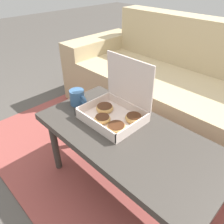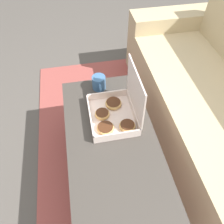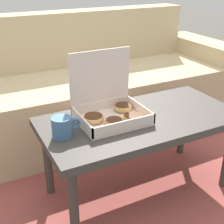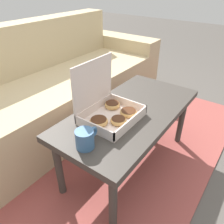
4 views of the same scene
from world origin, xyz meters
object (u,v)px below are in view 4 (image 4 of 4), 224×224
couch (46,95)px  coffee_table (130,117)px  coffee_mug (85,139)px  pastry_box (109,109)px

couch → coffee_table: bearing=-90.0°
coffee_table → coffee_mug: (-0.42, -0.01, 0.10)m
pastry_box → coffee_mug: (-0.28, -0.06, -0.01)m
couch → coffee_mug: couch is taller
coffee_table → pastry_box: bearing=158.0°
couch → pastry_box: (-0.14, -0.79, 0.22)m
pastry_box → couch: bearing=79.7°
couch → coffee_mug: (-0.42, -0.85, 0.21)m
coffee_table → pastry_box: pastry_box is taller
pastry_box → coffee_mug: pastry_box is taller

